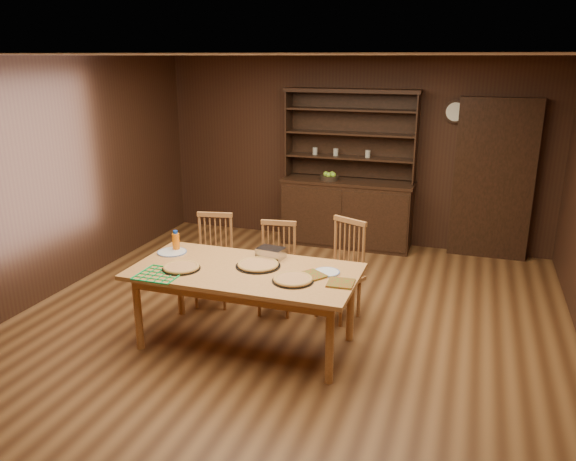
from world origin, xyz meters
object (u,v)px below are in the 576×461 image
(china_hutch, at_px, (347,204))
(dining_table, at_px, (245,277))
(chair_right, at_px, (343,266))
(chair_center, at_px, (277,264))
(juice_bottle, at_px, (176,241))
(chair_left, at_px, (214,256))

(china_hutch, xyz_separation_m, dining_table, (-0.23, -3.17, 0.08))
(china_hutch, relative_size, chair_right, 2.12)
(dining_table, height_order, chair_center, chair_center)
(dining_table, distance_m, juice_bottle, 0.90)
(chair_left, xyz_separation_m, juice_bottle, (-0.15, -0.53, 0.32))
(chair_right, bearing_deg, juice_bottle, -132.76)
(chair_right, bearing_deg, dining_table, -102.85)
(dining_table, xyz_separation_m, chair_right, (0.70, 0.91, -0.13))
(chair_center, relative_size, chair_right, 0.94)
(dining_table, relative_size, juice_bottle, 10.02)
(china_hutch, height_order, dining_table, china_hutch)
(dining_table, bearing_deg, china_hutch, 85.90)
(dining_table, bearing_deg, chair_left, 131.32)
(chair_left, height_order, chair_center, chair_left)
(dining_table, bearing_deg, chair_right, 52.36)
(chair_center, relative_size, juice_bottle, 4.71)
(dining_table, height_order, juice_bottle, juice_bottle)
(dining_table, xyz_separation_m, juice_bottle, (-0.85, 0.27, 0.17))
(chair_right, bearing_deg, chair_left, -150.64)
(chair_center, distance_m, juice_bottle, 1.08)
(dining_table, distance_m, chair_center, 0.83)
(dining_table, bearing_deg, juice_bottle, 162.46)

